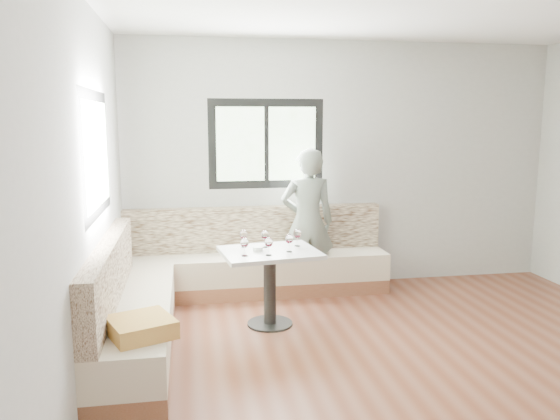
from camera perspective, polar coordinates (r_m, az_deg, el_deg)
The scene contains 11 objects.
room at distance 4.09m, azimuth 15.10°, elevation 1.96°, with size 5.01×5.01×2.81m.
banquette at distance 5.46m, azimuth -7.28°, elevation -7.57°, with size 2.90×2.80×0.95m.
table at distance 5.12m, azimuth -1.08°, elevation -6.22°, with size 0.96×0.79×0.72m.
person at distance 5.99m, azimuth 2.89°, elevation -1.26°, with size 0.59×0.39×1.62m, color slate.
olive_ramekin at distance 5.06m, azimuth -2.32°, elevation -4.07°, with size 0.09×0.09×0.04m.
wine_glass_a at distance 4.85m, azimuth -3.73°, elevation -3.48°, with size 0.07×0.07×0.17m.
wine_glass_b at distance 4.86m, azimuth -1.19°, elevation -3.43°, with size 0.07×0.07×0.17m.
wine_glass_c at distance 4.99m, azimuth 0.97°, elevation -3.09°, with size 0.07×0.07×0.17m.
wine_glass_d at distance 5.17m, azimuth -1.58°, elevation -2.66°, with size 0.07×0.07×0.17m.
wine_glass_e at distance 5.22m, azimuth 1.83°, elevation -2.54°, with size 0.07×0.07×0.17m.
wine_glass_f at distance 5.19m, azimuth -3.82°, elevation -2.64°, with size 0.07×0.07×0.17m.
Camera 1 is at (-1.79, -3.60, 1.92)m, focal length 35.00 mm.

